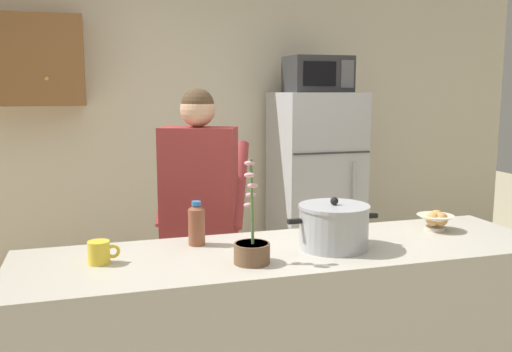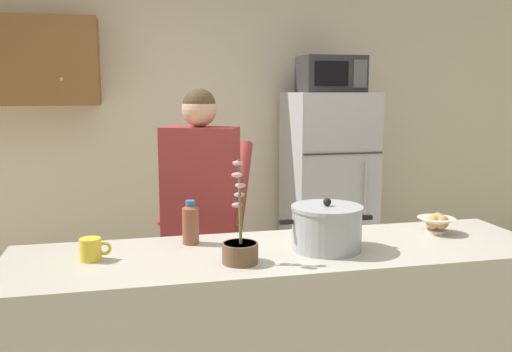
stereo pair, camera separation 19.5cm
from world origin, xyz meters
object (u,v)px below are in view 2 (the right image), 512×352
(bread_bowl, at_px, (436,223))
(refrigerator, at_px, (327,192))
(microwave, at_px, (331,74))
(potted_orchid, at_px, (240,247))
(person_near_pot, at_px, (201,199))
(cooking_pot, at_px, (327,228))
(bottle_near_edge, at_px, (191,223))
(coffee_mug, at_px, (91,249))

(bread_bowl, bearing_deg, refrigerator, 87.59)
(microwave, xyz_separation_m, potted_orchid, (-1.12, -1.97, -0.76))
(refrigerator, bearing_deg, person_near_pot, -136.39)
(refrigerator, relative_size, person_near_pot, 0.98)
(refrigerator, relative_size, cooking_pot, 3.73)
(bread_bowl, distance_m, bottle_near_edge, 1.22)
(potted_orchid, bearing_deg, microwave, 60.45)
(refrigerator, height_order, bottle_near_edge, refrigerator)
(refrigerator, height_order, person_near_pot, person_near_pot)
(cooking_pot, height_order, coffee_mug, cooking_pot)
(microwave, relative_size, bread_bowl, 2.57)
(cooking_pot, relative_size, bottle_near_edge, 2.10)
(refrigerator, distance_m, bottle_near_edge, 2.11)
(coffee_mug, bearing_deg, bottle_near_edge, 20.09)
(bread_bowl, bearing_deg, potted_orchid, -166.97)
(bread_bowl, xyz_separation_m, potted_orchid, (-1.04, -0.24, 0.01))
(cooking_pot, bearing_deg, coffee_mug, 176.13)
(bread_bowl, bearing_deg, person_near_pot, 149.65)
(bread_bowl, distance_m, potted_orchid, 1.07)
(refrigerator, bearing_deg, potted_orchid, -119.28)
(person_near_pot, relative_size, bottle_near_edge, 7.98)
(refrigerator, xyz_separation_m, microwave, (0.00, -0.02, 0.94))
(coffee_mug, bearing_deg, refrigerator, 46.61)
(cooking_pot, relative_size, bread_bowl, 2.31)
(person_near_pot, xyz_separation_m, coffee_mug, (-0.55, -0.71, -0.05))
(person_near_pot, height_order, cooking_pot, person_near_pot)
(refrigerator, xyz_separation_m, person_near_pot, (-1.17, -1.11, 0.22))
(cooking_pot, bearing_deg, refrigerator, 69.60)
(person_near_pot, distance_m, bread_bowl, 1.27)
(bread_bowl, relative_size, potted_orchid, 0.43)
(coffee_mug, xyz_separation_m, bread_bowl, (1.64, 0.07, 0.00))
(microwave, relative_size, person_near_pot, 0.29)
(microwave, distance_m, potted_orchid, 2.39)
(microwave, height_order, bottle_near_edge, microwave)
(bread_bowl, height_order, bottle_near_edge, bottle_near_edge)
(bottle_near_edge, bearing_deg, person_near_pot, 77.81)
(refrigerator, bearing_deg, microwave, -89.93)
(microwave, height_order, potted_orchid, microwave)
(bottle_near_edge, xyz_separation_m, potted_orchid, (0.17, -0.33, -0.03))
(bottle_near_edge, bearing_deg, potted_orchid, -63.28)
(microwave, bearing_deg, bread_bowl, -92.44)
(microwave, relative_size, bottle_near_edge, 2.34)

